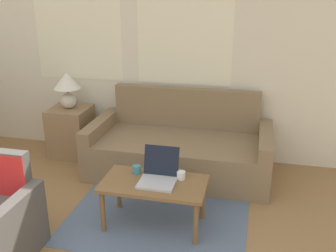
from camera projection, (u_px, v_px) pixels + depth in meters
wall_back at (137, 48)px, 4.64m from camera, size 6.20×0.06×2.60m
rug at (168, 195)px, 3.98m from camera, size 1.62×2.07×0.01m
couch at (180, 149)px, 4.43m from camera, size 1.98×0.94×0.88m
side_table at (71, 131)px, 4.85m from camera, size 0.46×0.46×0.60m
table_lamp at (67, 86)px, 4.65m from camera, size 0.32×0.32×0.44m
coffee_table at (154, 188)px, 3.38m from camera, size 0.90×0.50×0.42m
laptop at (159, 174)px, 3.37m from camera, size 0.31×0.33×0.27m
cup_navy at (137, 169)px, 3.50m from camera, size 0.07×0.07×0.08m
cup_yellow at (181, 175)px, 3.40m from camera, size 0.08×0.08×0.07m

